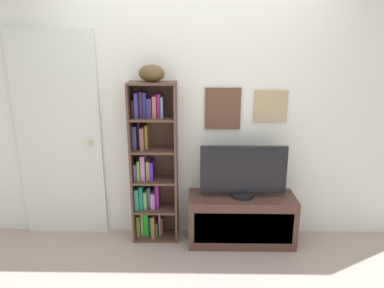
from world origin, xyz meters
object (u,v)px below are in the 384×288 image
(football, at_px, (152,73))
(door, at_px, (59,138))
(tv_stand, at_px, (241,219))
(bookshelf, at_px, (151,167))
(television, at_px, (243,172))

(football, relative_size, door, 0.12)
(football, relative_size, tv_stand, 0.24)
(bookshelf, distance_m, television, 0.88)
(bookshelf, bearing_deg, television, -6.14)
(bookshelf, height_order, television, bookshelf)
(bookshelf, bearing_deg, football, -36.35)
(television, height_order, door, door)
(tv_stand, distance_m, door, 1.93)
(football, xyz_separation_m, television, (0.84, -0.07, -0.90))
(football, distance_m, television, 1.23)
(football, height_order, television, football)
(bookshelf, relative_size, football, 6.31)
(tv_stand, relative_size, door, 0.50)
(television, relative_size, door, 0.40)
(football, distance_m, door, 1.12)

